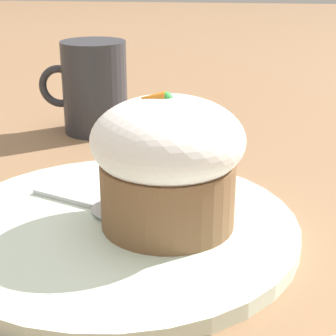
# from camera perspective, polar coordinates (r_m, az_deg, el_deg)

# --- Properties ---
(ground_plane) EXTENTS (4.00, 4.00, 0.00)m
(ground_plane) POSITION_cam_1_polar(r_m,az_deg,el_deg) (0.42, -4.91, -6.73)
(ground_plane) COLOR #846042
(dessert_plate) EXTENTS (0.26, 0.26, 0.01)m
(dessert_plate) POSITION_cam_1_polar(r_m,az_deg,el_deg) (0.42, -4.93, -6.05)
(dessert_plate) COLOR silver
(dessert_plate) RESTS_ON ground_plane
(carrot_cake) EXTENTS (0.11, 0.11, 0.10)m
(carrot_cake) POSITION_cam_1_polar(r_m,az_deg,el_deg) (0.39, -0.00, 0.80)
(carrot_cake) COLOR brown
(carrot_cake) RESTS_ON dessert_plate
(spoon) EXTENTS (0.11, 0.07, 0.01)m
(spoon) POSITION_cam_1_polar(r_m,az_deg,el_deg) (0.43, -5.34, -4.09)
(spoon) COLOR #B7B7BC
(spoon) RESTS_ON dessert_plate
(coffee_cup) EXTENTS (0.10, 0.07, 0.10)m
(coffee_cup) POSITION_cam_1_polar(r_m,az_deg,el_deg) (0.65, -7.58, 8.14)
(coffee_cup) COLOR #2D2D33
(coffee_cup) RESTS_ON ground_plane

